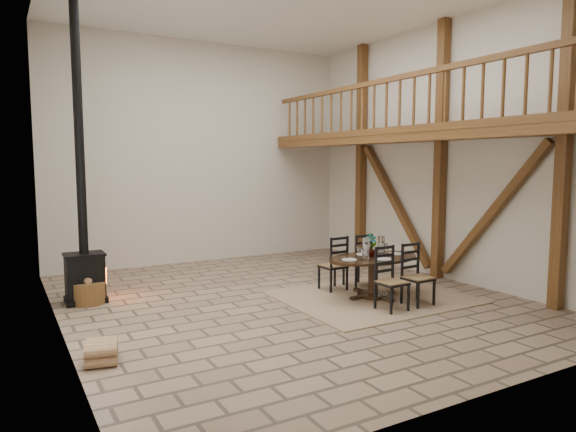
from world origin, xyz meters
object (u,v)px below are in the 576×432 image
log_stack (102,352)px  log_basket (89,291)px  wood_stove (83,234)px  dining_table (373,274)px

log_stack → log_basket: bearing=84.4°
wood_stove → log_basket: wood_stove is taller
dining_table → log_stack: size_ratio=3.57×
wood_stove → log_basket: size_ratio=9.12×
wood_stove → log_basket: (0.03, -0.09, -0.94)m
dining_table → log_basket: (-4.25, 2.01, -0.21)m
dining_table → wood_stove: 4.82m
wood_stove → log_stack: wood_stove is taller
dining_table → log_basket: 4.71m
log_basket → log_stack: log_basket is taller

